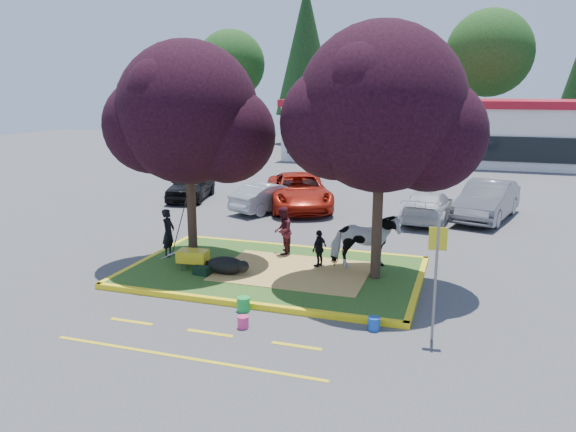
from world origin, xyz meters
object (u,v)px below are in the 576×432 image
(wheelbarrow, at_px, (193,256))
(bucket_blue, at_px, (374,324))
(car_black, at_px, (191,185))
(car_silver, at_px, (270,197))
(calf, at_px, (226,265))
(bucket_pink, at_px, (243,322))
(cow, at_px, (365,241))
(bucket_green, at_px, (243,304))
(sign_post, at_px, (436,266))
(handler, at_px, (168,233))

(wheelbarrow, height_order, bucket_blue, wheelbarrow)
(car_black, height_order, car_silver, car_black)
(car_silver, bearing_deg, wheelbarrow, 120.35)
(calf, relative_size, bucket_pink, 4.08)
(bucket_pink, relative_size, bucket_blue, 0.94)
(cow, relative_size, bucket_green, 5.56)
(bucket_green, relative_size, bucket_pink, 1.26)
(sign_post, xyz_separation_m, car_silver, (-7.69, 10.99, -1.05))
(cow, height_order, car_black, cow)
(sign_post, bearing_deg, bucket_pink, -174.48)
(handler, distance_m, wheelbarrow, 1.73)
(bucket_green, height_order, bucket_blue, bucket_green)
(handler, height_order, bucket_green, handler)
(sign_post, height_order, bucket_pink, sign_post)
(bucket_green, bearing_deg, bucket_blue, -1.73)
(calf, relative_size, sign_post, 0.42)
(cow, height_order, bucket_blue, cow)
(bucket_green, relative_size, bucket_blue, 1.18)
(calf, height_order, bucket_blue, calf)
(handler, bearing_deg, cow, -89.46)
(calf, distance_m, handler, 2.66)
(sign_post, distance_m, car_silver, 13.45)
(bucket_green, xyz_separation_m, car_silver, (-3.24, 10.76, 0.45))
(car_black, bearing_deg, bucket_blue, -60.29)
(sign_post, bearing_deg, cow, 115.49)
(cow, xyz_separation_m, car_silver, (-5.48, 7.07, -0.34))
(calf, relative_size, bucket_blue, 3.83)
(wheelbarrow, distance_m, sign_post, 7.31)
(sign_post, bearing_deg, bucket_blue, 170.24)
(bucket_green, bearing_deg, bucket_pink, -67.89)
(cow, xyz_separation_m, bucket_pink, (-1.87, -4.60, -0.82))
(cow, bearing_deg, bucket_pink, 136.79)
(car_black, bearing_deg, handler, -78.40)
(handler, xyz_separation_m, car_silver, (0.53, 7.71, -0.27))
(bucket_blue, height_order, car_silver, car_silver)
(bucket_blue, xyz_separation_m, car_black, (-10.94, 12.19, 0.56))
(wheelbarrow, bearing_deg, bucket_pink, -52.50)
(cow, xyz_separation_m, car_black, (-10.00, 8.40, -0.26))
(bucket_pink, relative_size, car_silver, 0.07)
(wheelbarrow, bearing_deg, bucket_green, -46.08)
(bucket_pink, bearing_deg, handler, 136.26)
(sign_post, relative_size, bucket_green, 7.77)
(handler, bearing_deg, bucket_blue, -119.93)
(bucket_green, bearing_deg, car_silver, 106.74)
(bucket_green, xyz_separation_m, bucket_pink, (0.37, -0.91, -0.04))
(bucket_pink, height_order, bucket_blue, bucket_blue)
(calf, distance_m, sign_post, 6.37)
(calf, bearing_deg, wheelbarrow, -175.23)
(sign_post, bearing_deg, bucket_green, 173.15)
(bucket_green, bearing_deg, cow, 58.80)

